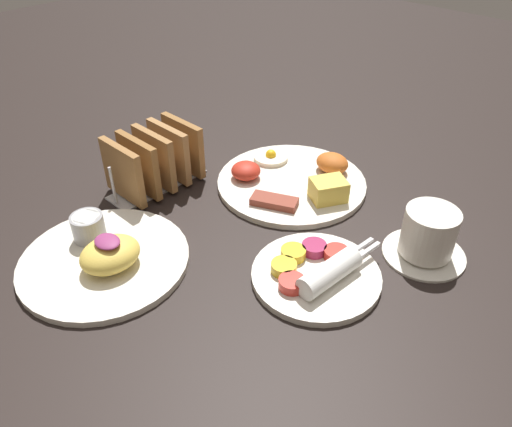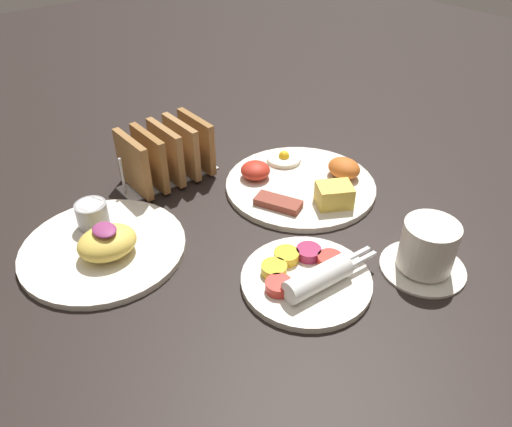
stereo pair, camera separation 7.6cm
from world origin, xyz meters
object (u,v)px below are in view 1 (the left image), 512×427
Objects in this scene: plate_breakfast at (294,180)px; plate_condiments at (317,272)px; coffee_cup at (428,236)px; toast_rack at (155,161)px; plate_foreground at (104,255)px.

plate_condiments is (0.18, -0.16, 0.00)m from plate_breakfast.
plate_breakfast is 2.18× the size of coffee_cup.
plate_breakfast is at bearing 137.78° from plate_condiments.
toast_rack reaches higher than plate_breakfast.
plate_foreground is (-0.06, -0.34, 0.00)m from plate_breakfast.
coffee_cup is at bearing 19.36° from toast_rack.
toast_rack is at bearing -136.54° from plate_breakfast.
toast_rack is at bearing -179.15° from plate_condiments.
coffee_cup is (0.08, 0.15, 0.02)m from plate_condiments.
plate_foreground reaches higher than plate_breakfast.
coffee_cup is (0.43, 0.15, -0.01)m from toast_rack.
plate_breakfast is at bearing 43.46° from toast_rack.
coffee_cup reaches higher than plate_breakfast.
plate_breakfast reaches higher than plate_condiments.
plate_foreground is 0.46m from coffee_cup.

